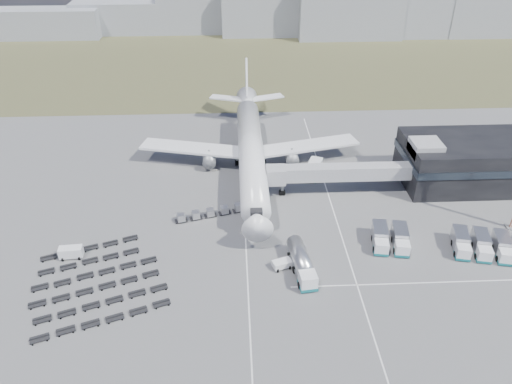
{
  "coord_description": "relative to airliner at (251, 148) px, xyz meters",
  "views": [
    {
      "loc": [
        -3.53,
        -68.72,
        56.42
      ],
      "look_at": [
        0.41,
        15.33,
        4.0
      ],
      "focal_mm": 35.0,
      "sensor_mm": 36.0,
      "label": 1
    }
  ],
  "objects": [
    {
      "name": "fuel_tanker",
      "position": [
        7.21,
        -36.51,
        -3.47
      ],
      "size": [
        4.15,
        11.51,
        3.64
      ],
      "rotation": [
        0.0,
        0.0,
        0.12
      ],
      "color": "white",
      "rests_on": "ground"
    },
    {
      "name": "grass_strip",
      "position": [
        0.0,
        77.62,
        -5.29
      ],
      "size": [
        420.0,
        90.0,
        0.01
      ],
      "primitive_type": "cube",
      "color": "#434328",
      "rests_on": "ground"
    },
    {
      "name": "pushback_tug",
      "position": [
        4.0,
        -35.45,
        -4.57
      ],
      "size": [
        3.61,
        2.76,
        1.45
      ],
      "primitive_type": "cube",
      "rotation": [
        0.0,
        0.0,
        0.34
      ],
      "color": "white",
      "rests_on": "ground"
    },
    {
      "name": "terminal",
      "position": [
        47.77,
        -8.41,
        -0.04
      ],
      "size": [
        30.4,
        16.4,
        11.0
      ],
      "color": "black",
      "rests_on": "ground"
    },
    {
      "name": "uld_row",
      "position": [
        -7.37,
        -18.99,
        -4.37
      ],
      "size": [
        16.71,
        5.94,
        1.54
      ],
      "rotation": [
        0.0,
        0.0,
        0.27
      ],
      "color": "black",
      "rests_on": "ground"
    },
    {
      "name": "catering_truck",
      "position": [
        13.93,
        -4.41,
        -3.71
      ],
      "size": [
        5.02,
        7.26,
        3.08
      ],
      "rotation": [
        0.0,
        0.0,
        -0.37
      ],
      "color": "white",
      "rests_on": "ground"
    },
    {
      "name": "lane_markings",
      "position": [
        9.77,
        -29.38,
        -5.29
      ],
      "size": [
        47.12,
        110.0,
        0.01
      ],
      "color": "silver",
      "rests_on": "ground"
    },
    {
      "name": "baggage_dollies",
      "position": [
        -27.21,
        -38.16,
        -4.97
      ],
      "size": [
        25.49,
        25.76,
        0.65
      ],
      "rotation": [
        0.0,
        0.0,
        0.35
      ],
      "color": "black",
      "rests_on": "ground"
    },
    {
      "name": "utility_van",
      "position": [
        -32.8,
        -30.98,
        -4.2
      ],
      "size": [
        4.17,
        2.15,
        2.17
      ],
      "primitive_type": "cube",
      "rotation": [
        0.0,
        0.0,
        0.08
      ],
      "color": "white",
      "rests_on": "ground"
    },
    {
      "name": "service_trucks_near",
      "position": [
        24.16,
        -30.16,
        -3.68
      ],
      "size": [
        7.28,
        8.29,
        2.97
      ],
      "rotation": [
        0.0,
        0.0,
        -0.16
      ],
      "color": "white",
      "rests_on": "ground"
    },
    {
      "name": "ground",
      "position": [
        0.0,
        -32.38,
        -5.29
      ],
      "size": [
        420.0,
        420.0,
        0.0
      ],
      "primitive_type": "plane",
      "color": "#565659",
      "rests_on": "ground"
    },
    {
      "name": "airliner",
      "position": [
        0.0,
        0.0,
        0.0
      ],
      "size": [
        51.59,
        64.53,
        17.62
      ],
      "color": "white",
      "rests_on": "ground"
    },
    {
      "name": "skyline",
      "position": [
        11.66,
        116.94,
        4.53
      ],
      "size": [
        305.58,
        26.21,
        25.93
      ],
      "color": "gray",
      "rests_on": "ground"
    },
    {
      "name": "service_trucks_far",
      "position": [
        41.64,
        -33.18,
        -3.71
      ],
      "size": [
        14.4,
        10.0,
        2.91
      ],
      "rotation": [
        0.0,
        0.0,
        -0.23
      ],
      "color": "white",
      "rests_on": "ground"
    },
    {
      "name": "jet_bridge",
      "position": [
        15.9,
        -11.95,
        -0.24
      ],
      "size": [
        30.3,
        3.8,
        7.05
      ],
      "color": "#939399",
      "rests_on": "ground"
    }
  ]
}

